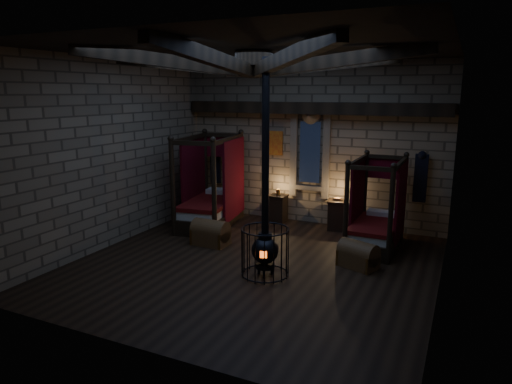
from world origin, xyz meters
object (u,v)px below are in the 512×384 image
at_px(bed_left, 211,203).
at_px(trunk_right, 358,255).
at_px(stove, 265,246).
at_px(trunk_left, 211,233).
at_px(bed_right, 376,226).

height_order(bed_left, trunk_right, bed_left).
height_order(bed_left, stove, stove).
distance_m(bed_left, trunk_left, 1.68).
distance_m(bed_left, trunk_right, 4.45).
distance_m(bed_right, trunk_right, 1.43).
xyz_separation_m(bed_left, bed_right, (4.29, 0.02, -0.08)).
bearing_deg(trunk_right, bed_right, 107.82).
xyz_separation_m(trunk_left, trunk_right, (3.40, 0.05, -0.02)).
bearing_deg(bed_right, trunk_right, -92.53).
height_order(bed_right, stove, stove).
distance_m(trunk_left, stove, 2.21).
distance_m(bed_left, stove, 3.72).
bearing_deg(stove, trunk_left, 131.87).
distance_m(trunk_right, stove, 1.96).
relative_size(bed_left, stove, 0.59).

